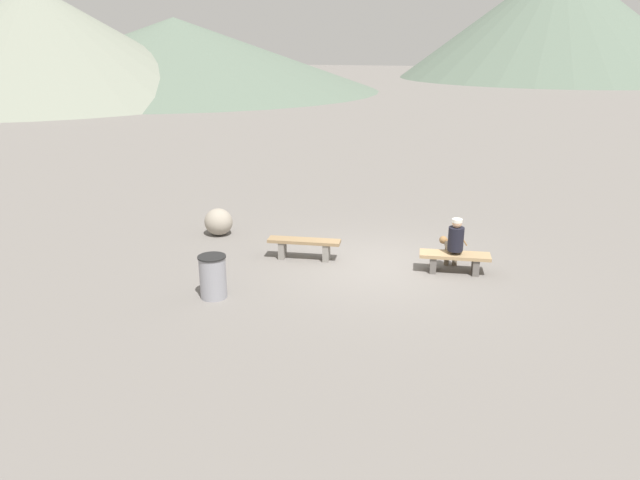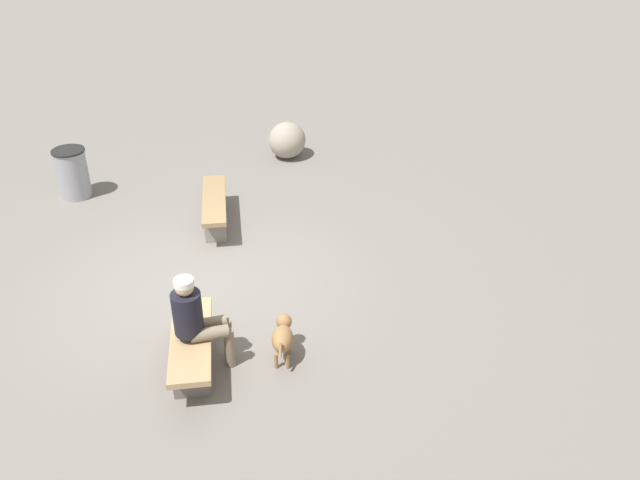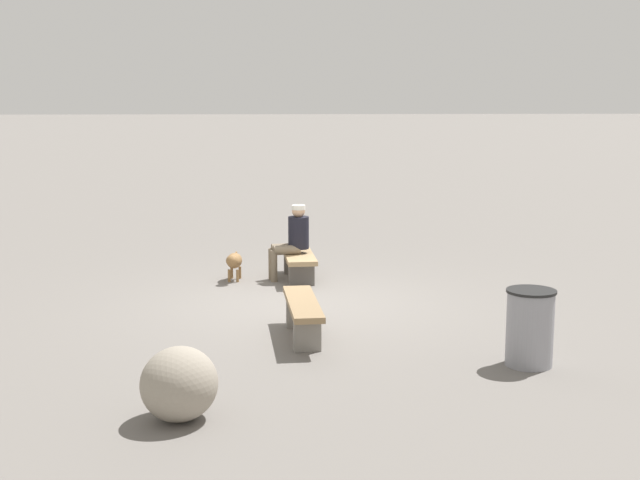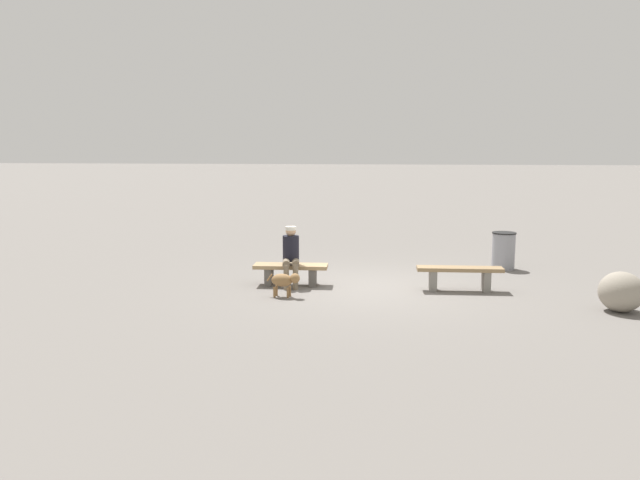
{
  "view_description": "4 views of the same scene",
  "coord_description": "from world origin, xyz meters",
  "px_view_note": "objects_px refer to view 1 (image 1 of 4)",
  "views": [
    {
      "loc": [
        1.56,
        -12.38,
        4.84
      ],
      "look_at": [
        -1.22,
        -0.63,
        0.73
      ],
      "focal_mm": 33.29,
      "sensor_mm": 36.0,
      "label": 1
    },
    {
      "loc": [
        7.55,
        1.05,
        5.18
      ],
      "look_at": [
        0.19,
        1.59,
        0.79
      ],
      "focal_mm": 36.9,
      "sensor_mm": 36.0,
      "label": 2
    },
    {
      "loc": [
        -11.98,
        0.38,
        3.01
      ],
      "look_at": [
        1.47,
        -0.32,
        0.67
      ],
      "focal_mm": 48.09,
      "sensor_mm": 36.0,
      "label": 3
    },
    {
      "loc": [
        -0.74,
        12.27,
        2.76
      ],
      "look_at": [
        1.13,
        -0.71,
        0.84
      ],
      "focal_mm": 34.77,
      "sensor_mm": 36.0,
      "label": 4
    }
  ],
  "objects_px": {
    "boulder": "(219,222)",
    "bench_left": "(304,245)",
    "bench_right": "(455,259)",
    "trash_bin": "(213,277)",
    "dog": "(452,243)",
    "seated_person": "(455,240)"
  },
  "relations": [
    {
      "from": "seated_person",
      "to": "boulder",
      "type": "relative_size",
      "value": 1.64
    },
    {
      "from": "bench_left",
      "to": "bench_right",
      "type": "relative_size",
      "value": 1.1
    },
    {
      "from": "boulder",
      "to": "bench_left",
      "type": "bearing_deg",
      "value": -25.13
    },
    {
      "from": "bench_left",
      "to": "boulder",
      "type": "height_order",
      "value": "boulder"
    },
    {
      "from": "dog",
      "to": "trash_bin",
      "type": "relative_size",
      "value": 0.76
    },
    {
      "from": "bench_right",
      "to": "dog",
      "type": "bearing_deg",
      "value": 90.61
    },
    {
      "from": "boulder",
      "to": "seated_person",
      "type": "bearing_deg",
      "value": -11.17
    },
    {
      "from": "trash_bin",
      "to": "boulder",
      "type": "distance_m",
      "value": 3.97
    },
    {
      "from": "seated_person",
      "to": "boulder",
      "type": "distance_m",
      "value": 6.11
    },
    {
      "from": "bench_right",
      "to": "trash_bin",
      "type": "xyz_separation_m",
      "value": [
        -4.58,
        -2.43,
        0.13
      ]
    },
    {
      "from": "bench_left",
      "to": "bench_right",
      "type": "bearing_deg",
      "value": -4.57
    },
    {
      "from": "boulder",
      "to": "bench_right",
      "type": "bearing_deg",
      "value": -11.95
    },
    {
      "from": "bench_left",
      "to": "boulder",
      "type": "relative_size",
      "value": 2.26
    },
    {
      "from": "bench_right",
      "to": "trash_bin",
      "type": "distance_m",
      "value": 5.19
    },
    {
      "from": "seated_person",
      "to": "trash_bin",
      "type": "relative_size",
      "value": 1.42
    },
    {
      "from": "bench_right",
      "to": "dog",
      "type": "xyz_separation_m",
      "value": [
        -0.08,
        1.04,
        0.02
      ]
    },
    {
      "from": "seated_person",
      "to": "dog",
      "type": "relative_size",
      "value": 1.87
    },
    {
      "from": "bench_right",
      "to": "boulder",
      "type": "relative_size",
      "value": 2.06
    },
    {
      "from": "bench_left",
      "to": "boulder",
      "type": "bearing_deg",
      "value": 151.05
    },
    {
      "from": "dog",
      "to": "trash_bin",
      "type": "bearing_deg",
      "value": 43.84
    },
    {
      "from": "bench_right",
      "to": "seated_person",
      "type": "bearing_deg",
      "value": 100.25
    },
    {
      "from": "seated_person",
      "to": "trash_bin",
      "type": "distance_m",
      "value": 5.22
    }
  ]
}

